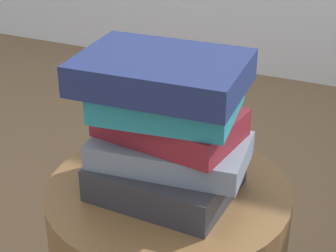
# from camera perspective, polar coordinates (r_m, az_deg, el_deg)

# --- Properties ---
(book_charcoal) EXTENTS (0.25, 0.21, 0.06)m
(book_charcoal) POSITION_cam_1_polar(r_m,az_deg,el_deg) (1.05, -0.04, -5.11)
(book_charcoal) COLOR #28282D
(book_charcoal) RESTS_ON side_table
(book_slate) EXTENTS (0.29, 0.18, 0.05)m
(book_slate) POSITION_cam_1_polar(r_m,az_deg,el_deg) (1.02, 0.23, -2.44)
(book_slate) COLOR slate
(book_slate) RESTS_ON book_charcoal
(book_maroon) EXTENTS (0.26, 0.19, 0.05)m
(book_maroon) POSITION_cam_1_polar(r_m,az_deg,el_deg) (1.01, 0.30, 0.31)
(book_maroon) COLOR maroon
(book_maroon) RESTS_ON book_slate
(book_teal) EXTENTS (0.26, 0.21, 0.05)m
(book_teal) POSITION_cam_1_polar(r_m,az_deg,el_deg) (0.99, 0.01, 2.69)
(book_teal) COLOR #1E727F
(book_teal) RESTS_ON book_maroon
(book_navy) EXTENTS (0.29, 0.21, 0.05)m
(book_navy) POSITION_cam_1_polar(r_m,az_deg,el_deg) (0.96, -0.63, 5.37)
(book_navy) COLOR #19234C
(book_navy) RESTS_ON book_teal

